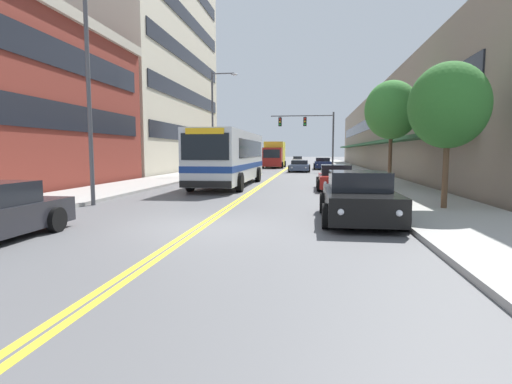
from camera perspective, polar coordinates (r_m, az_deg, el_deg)
ground_plane at (r=47.60m, az=4.26°, el=3.29°), size 240.00×240.00×0.00m
sidewalk_left at (r=48.63m, az=-4.51°, el=3.42°), size 3.83×106.00×0.14m
sidewalk_right at (r=47.72m, az=13.20°, el=3.24°), size 3.83×106.00×0.14m
centre_line at (r=47.60m, az=4.26°, el=3.29°), size 0.34×106.00×0.01m
brick_storefront_left at (r=26.60m, az=-32.73°, el=10.81°), size 9.24×16.37×9.59m
office_tower_left at (r=46.30m, az=-17.10°, el=19.90°), size 12.08×23.78×27.09m
storefront_row_right at (r=48.68m, az=20.60°, el=8.02°), size 9.10×68.00×8.54m
city_bus at (r=24.42m, az=-3.70°, el=5.19°), size 2.90×11.57×3.20m
car_white_parked_left_near at (r=43.97m, az=-1.73°, el=3.90°), size 2.17×4.26×1.30m
car_black_parked_right_foreground at (r=12.22m, az=14.45°, el=-0.84°), size 2.21×4.63×1.46m
car_red_parked_right_mid at (r=22.11m, az=11.32°, el=1.94°), size 2.06×4.19×1.34m
car_navy_parked_right_far at (r=47.66m, az=9.51°, el=4.00°), size 2.13×4.75×1.36m
car_slate_blue_moving_lead at (r=41.67m, az=6.24°, el=3.70°), size 2.20×4.89×1.17m
car_silver_moving_second at (r=69.82m, az=5.98°, el=4.54°), size 1.98×4.40×1.27m
box_truck at (r=51.89m, az=2.63°, el=5.35°), size 2.71×6.88×3.33m
traffic_signal_mast at (r=42.18m, az=7.85°, el=8.88°), size 6.54×0.38×6.11m
street_lamp_left_near at (r=16.54m, az=-21.90°, el=15.35°), size 2.36×0.28×8.29m
street_lamp_left_far at (r=34.29m, az=-5.77°, el=10.84°), size 2.24×0.28×8.67m
street_tree_right_near at (r=15.01m, az=25.80°, el=11.03°), size 2.59×2.59×4.86m
street_tree_right_mid at (r=23.33m, az=18.81°, el=11.01°), size 2.88×2.88×5.76m
fire_hydrant at (r=18.46m, az=17.08°, el=0.73°), size 0.29×0.21×0.74m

